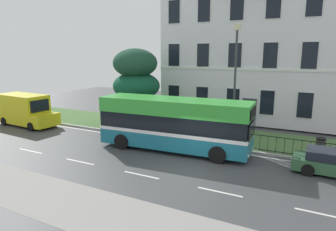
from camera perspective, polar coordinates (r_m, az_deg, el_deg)
The scene contains 8 objects.
ground_plane at distance 16.61m, azimuth 6.06°, elevation -9.13°, with size 60.00×56.00×0.18m.
georgian_townhouse at distance 29.61m, azimuth 17.90°, elevation 13.73°, with size 16.49×10.25×14.06m.
iron_verge_railing at distance 19.40m, azimuth 10.93°, elevation -4.20°, with size 16.15×0.04×0.97m.
evergreen_tree at distance 25.23m, azimuth -6.32°, elevation 5.06°, with size 4.65×4.66×6.13m.
single_decker_bus at distance 18.32m, azimuth 1.18°, elevation -1.54°, with size 9.38×3.00×3.18m.
white_panel_van at distance 27.42m, azimuth -25.38°, elevation 0.99°, with size 5.65×2.46×2.55m.
street_lamp_post at distance 19.47m, azimuth 12.55°, elevation 6.99°, with size 0.36×0.24×7.48m.
litter_bin at distance 19.08m, azimuth 26.83°, elevation -5.29°, with size 0.55×0.55×1.17m.
Camera 1 is at (5.59, -13.53, 5.88)m, focal length 32.28 mm.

